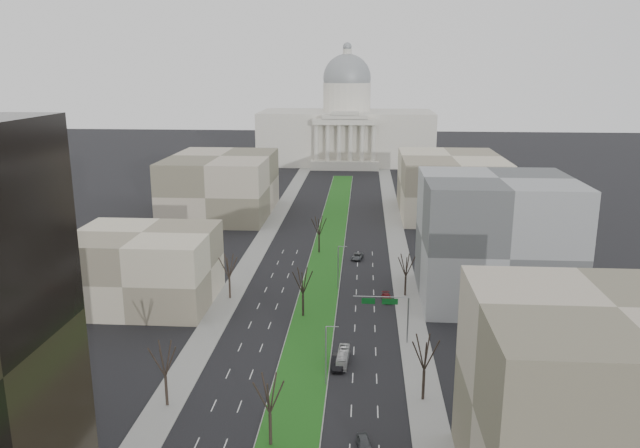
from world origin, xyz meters
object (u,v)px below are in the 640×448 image
at_px(car_red, 387,298).
at_px(car_grey_far, 357,256).
at_px(car_black, 338,362).
at_px(car_grey_near, 364,443).
at_px(box_van, 343,357).

relative_size(car_red, car_grey_far, 0.90).
distance_m(car_black, car_red, 29.40).
relative_size(car_black, car_red, 1.17).
height_order(car_black, car_red, car_black).
distance_m(car_grey_near, box_van, 22.20).
bearing_deg(box_van, car_grey_near, -78.43).
bearing_deg(box_van, car_grey_far, 91.41).
bearing_deg(car_black, box_van, 65.19).
bearing_deg(car_red, box_van, -111.89).
xyz_separation_m(car_black, car_grey_far, (2.19, 54.91, -0.16)).
height_order(car_grey_near, car_black, car_black).
xyz_separation_m(car_grey_far, box_van, (-1.50, -53.45, 0.27)).
relative_size(car_grey_far, box_van, 0.71).
distance_m(car_grey_near, car_red, 48.88).
xyz_separation_m(car_grey_near, car_red, (4.30, 48.69, -0.03)).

